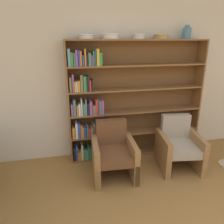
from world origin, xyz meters
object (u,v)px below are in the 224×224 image
bowl_copper (86,36)px  bowl_sage (111,36)px  bookshelf (123,102)px  bowl_brass (139,36)px  vase_tall (187,33)px  armchair_cushioned (179,146)px  armchair_leather (113,153)px  bowl_cream (162,36)px

bowl_copper → bowl_sage: (0.38, 0.00, 0.01)m
bookshelf → bowl_brass: 1.12m
bowl_brass → vase_tall: (0.84, -0.00, 0.05)m
bowl_sage → armchair_cushioned: (1.02, -0.59, -1.72)m
bookshelf → armchair_leather: (-0.30, -0.61, -0.63)m
bowl_copper → armchair_leather: 1.84m
armchair_leather → armchair_cushioned: same height
bowl_copper → armchair_cushioned: size_ratio=0.28×
bowl_copper → bowl_brass: 0.84m
vase_tall → armchair_cushioned: (-0.28, -0.59, -1.77)m
bookshelf → armchair_leather: size_ratio=2.83×
bowl_sage → bowl_cream: 0.85m
bowl_sage → bowl_cream: size_ratio=1.13×
bookshelf → bowl_copper: size_ratio=10.14×
bowl_sage → bowl_cream: bowl_sage is taller
bowl_sage → vase_tall: (1.30, -0.00, 0.05)m
bowl_cream → armchair_cushioned: (0.17, -0.59, -1.72)m
bowl_sage → armchair_cushioned: 2.09m
bowl_copper → vase_tall: (1.68, -0.00, 0.06)m
bowl_sage → armchair_leather: 1.82m
bowl_brass → vase_tall: vase_tall is taller
armchair_cushioned → armchair_leather: bearing=8.2°
vase_tall → armchair_cushioned: size_ratio=0.26×
bowl_copper → bowl_brass: (0.84, 0.00, 0.01)m
bookshelf → bowl_sage: size_ratio=8.50×
bookshelf → bowl_copper: 1.24m
bowl_brass → armchair_leather: bearing=-133.0°
bowl_copper → vase_tall: bearing=-0.0°
bowl_brass → bowl_sage: bearing=180.0°
bowl_sage → bowl_cream: (0.85, 0.00, -0.00)m
bowl_sage → bowl_copper: bearing=180.0°
bookshelf → bowl_cream: size_ratio=9.57×
bowl_sage → armchair_leather: bearing=-98.4°
armchair_leather → armchair_cushioned: size_ratio=1.00×
bowl_cream → armchair_leather: 2.05m
bookshelf → bowl_cream: (0.64, -0.02, 1.09)m
bookshelf → bowl_sage: 1.12m
bookshelf → bowl_brass: size_ratio=11.93×
armchair_leather → armchair_cushioned: 1.11m
bowl_copper → armchair_leather: bearing=-63.7°
bookshelf → bowl_brass: bearing=-3.9°
armchair_leather → bowl_brass: bearing=-129.5°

